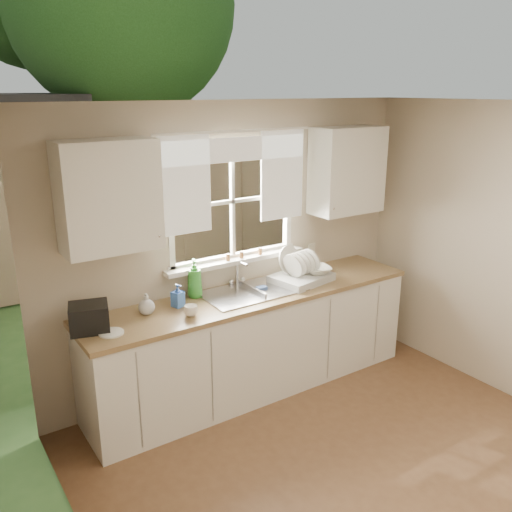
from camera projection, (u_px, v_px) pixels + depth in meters
ground at (395, 498)px, 3.57m from camera, size 4.00×4.00×0.00m
room_walls at (420, 331)px, 3.15m from camera, size 3.62×4.02×2.50m
ceiling at (431, 106)px, 2.83m from camera, size 3.60×4.00×0.02m
window at (234, 220)px, 4.72m from camera, size 1.38×0.16×1.06m
curtains at (236, 170)px, 4.54m from camera, size 1.50×0.03×0.81m
base_cabinets at (254, 343)px, 4.78m from camera, size 3.00×0.62×0.87m
countertop at (254, 295)px, 4.64m from camera, size 3.04×0.65×0.04m
upper_cabinet_left at (109, 196)px, 3.86m from camera, size 0.70×0.33×0.80m
upper_cabinet_right at (347, 170)px, 5.08m from camera, size 0.70×0.33×0.80m
wall_outlet at (312, 249)px, 5.29m from camera, size 0.08×0.01×0.12m
sill_jars at (243, 254)px, 4.79m from camera, size 0.38×0.04×0.06m
backyard at (70, 36)px, 9.53m from camera, size 20.00×10.00×6.13m
sink at (252, 300)px, 4.68m from camera, size 0.88×0.52×0.40m
dish_rack at (301, 274)px, 4.89m from camera, size 0.58×0.48×0.32m
bowl at (317, 270)px, 4.92m from camera, size 0.31×0.31×0.06m
soap_bottle_a at (195, 278)px, 4.50m from camera, size 0.15×0.15×0.33m
soap_bottle_b at (178, 296)px, 4.32m from camera, size 0.11×0.11×0.19m
soap_bottle_c at (146, 304)px, 4.19m from camera, size 0.14×0.14×0.16m
saucer at (111, 333)px, 3.87m from camera, size 0.18×0.18×0.01m
cup at (191, 311)px, 4.16m from camera, size 0.13×0.13×0.09m
black_appliance at (89, 318)px, 3.89m from camera, size 0.33×0.30×0.20m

